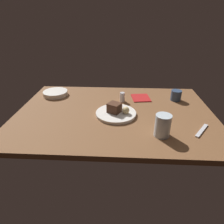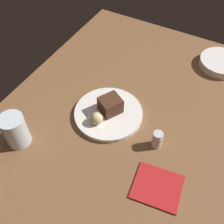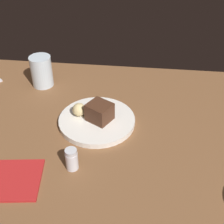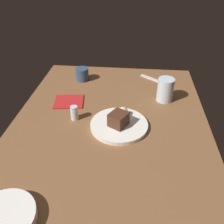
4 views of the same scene
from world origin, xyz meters
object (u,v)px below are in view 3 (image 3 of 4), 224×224
bread_roll (79,110)px  folded_napkin (17,180)px  water_glass (42,71)px  dessert_plate (97,121)px  salt_shaker (72,159)px  chocolate_cake_slice (99,112)px

bread_roll → folded_napkin: bearing=-112.2°
water_glass → dessert_plate: bearing=-40.9°
folded_napkin → salt_shaker: bearing=24.5°
dessert_plate → water_glass: size_ratio=2.10×
dessert_plate → chocolate_cake_slice: 3.80cm
dessert_plate → folded_napkin: size_ratio=1.75×
bread_roll → water_glass: 26.11cm
bread_roll → dessert_plate: bearing=-11.8°
chocolate_cake_slice → salt_shaker: chocolate_cake_slice is taller
dessert_plate → bread_roll: size_ratio=5.71×
chocolate_cake_slice → water_glass: size_ratio=0.61×
dessert_plate → salt_shaker: 20.11cm
chocolate_cake_slice → salt_shaker: bearing=-102.8°
chocolate_cake_slice → bread_roll: size_ratio=1.67×
bread_roll → folded_napkin: 29.25cm
salt_shaker → folded_napkin: (-13.19, -6.01, -2.86)cm
chocolate_cake_slice → bread_roll: 6.81cm
chocolate_cake_slice → salt_shaker: (-4.41, -19.40, -1.40)cm
dessert_plate → bread_roll: (-5.78, 1.21, 2.96)cm
folded_napkin → water_glass: bearing=98.3°
dessert_plate → bread_roll: bread_roll is taller
folded_napkin → dessert_plate: bearing=56.9°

